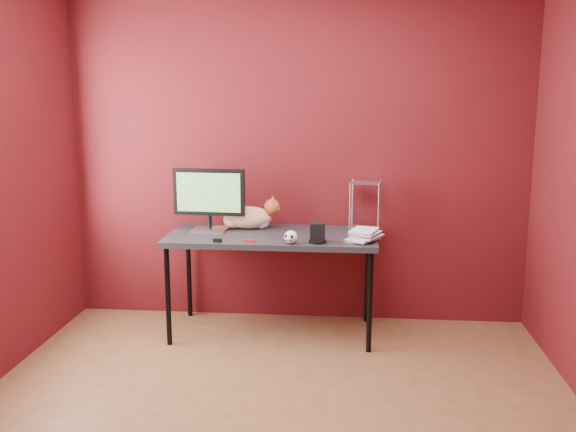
# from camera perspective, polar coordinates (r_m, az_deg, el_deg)

# --- Properties ---
(room) EXTENTS (3.52, 3.52, 2.61)m
(room) POSITION_cam_1_polar(r_m,az_deg,el_deg) (3.16, -1.68, 5.26)
(room) COLOR brown
(room) RESTS_ON ground
(desk) EXTENTS (1.50, 0.70, 0.75)m
(desk) POSITION_cam_1_polar(r_m,az_deg,el_deg) (4.64, -1.41, -2.21)
(desk) COLOR black
(desk) RESTS_ON ground
(monitor) EXTENTS (0.53, 0.19, 0.46)m
(monitor) POSITION_cam_1_polar(r_m,az_deg,el_deg) (4.72, -7.03, 1.73)
(monitor) COLOR #B0AFB4
(monitor) RESTS_ON desk
(cat) EXTENTS (0.53, 0.21, 0.25)m
(cat) POSITION_cam_1_polar(r_m,az_deg,el_deg) (4.81, -3.51, -0.11)
(cat) COLOR #D0662C
(cat) RESTS_ON desk
(skull_mug) EXTENTS (0.09, 0.10, 0.09)m
(skull_mug) POSITION_cam_1_polar(r_m,az_deg,el_deg) (4.32, 0.26, -1.88)
(skull_mug) COLOR silver
(skull_mug) RESTS_ON desk
(speaker) EXTENTS (0.12, 0.12, 0.14)m
(speaker) POSITION_cam_1_polar(r_m,az_deg,el_deg) (4.36, 2.64, -1.57)
(speaker) COLOR black
(speaker) RESTS_ON desk
(book_stack) EXTENTS (0.27, 0.28, 0.90)m
(book_stack) POSITION_cam_1_polar(r_m,az_deg,el_deg) (4.42, 6.00, 3.66)
(book_stack) COLOR beige
(book_stack) RESTS_ON desk
(wire_rack) EXTENTS (0.23, 0.19, 0.36)m
(wire_rack) POSITION_cam_1_polar(r_m,az_deg,el_deg) (4.79, 6.88, 0.94)
(wire_rack) COLOR #B0AFB4
(wire_rack) RESTS_ON desk
(pocket_knife) EXTENTS (0.08, 0.03, 0.02)m
(pocket_knife) POSITION_cam_1_polar(r_m,az_deg,el_deg) (4.39, -3.47, -2.22)
(pocket_knife) COLOR #B30D13
(pocket_knife) RESTS_ON desk
(black_gadget) EXTENTS (0.06, 0.04, 0.03)m
(black_gadget) POSITION_cam_1_polar(r_m,az_deg,el_deg) (4.41, -6.30, -2.16)
(black_gadget) COLOR black
(black_gadget) RESTS_ON desk
(washer) EXTENTS (0.04, 0.04, 0.00)m
(washer) POSITION_cam_1_polar(r_m,az_deg,el_deg) (4.42, -3.31, -2.22)
(washer) COLOR #B0AFB4
(washer) RESTS_ON desk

